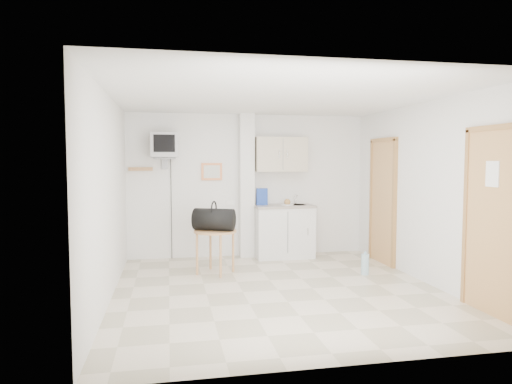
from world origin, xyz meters
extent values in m
plane|color=beige|center=(0.00, 0.00, 0.00)|extent=(4.50, 4.50, 0.00)
cube|color=white|center=(0.00, 2.25, 1.25)|extent=(4.20, 0.04, 2.50)
cube|color=white|center=(0.00, -2.25, 1.25)|extent=(4.20, 0.04, 2.50)
cube|color=white|center=(-2.10, 0.00, 1.25)|extent=(0.04, 4.50, 2.50)
cube|color=white|center=(2.10, 0.00, 1.25)|extent=(0.04, 4.50, 2.50)
cube|color=white|center=(0.00, 0.00, 2.50)|extent=(4.20, 4.50, 0.04)
cube|color=white|center=(-0.05, 2.14, 1.25)|extent=(0.25, 0.22, 2.50)
cube|color=#F0884E|center=(-0.65, 2.23, 1.50)|extent=(0.36, 0.03, 0.30)
cube|color=silver|center=(-0.65, 2.22, 1.50)|extent=(0.28, 0.01, 0.22)
cube|color=#B0764C|center=(-1.85, 2.22, 1.55)|extent=(0.40, 0.05, 0.06)
cube|color=white|center=(-0.32, 2.24, 0.95)|extent=(0.15, 0.02, 0.08)
cylinder|color=#B0764C|center=(-2.00, 2.16, 1.54)|extent=(0.02, 0.08, 0.02)
cylinder|color=#B0764C|center=(-1.90, 2.16, 1.54)|extent=(0.02, 0.08, 0.02)
cylinder|color=#B0764C|center=(-1.80, 2.16, 1.54)|extent=(0.02, 0.08, 0.02)
cylinder|color=#B0764C|center=(-1.70, 2.16, 1.54)|extent=(0.02, 0.08, 0.02)
cube|color=brown|center=(2.08, 1.25, 1.00)|extent=(0.04, 0.75, 2.00)
cube|color=#9F6F39|center=(2.07, 1.25, 1.00)|extent=(0.06, 0.87, 2.06)
cube|color=brown|center=(2.08, -1.35, 1.01)|extent=(0.04, 0.82, 2.02)
cube|color=#9F6F39|center=(2.07, -1.35, 1.01)|extent=(0.06, 0.94, 2.08)
cube|color=white|center=(2.05, -1.35, 1.55)|extent=(0.01, 0.20, 0.28)
cube|color=silver|center=(0.58, 1.98, 0.44)|extent=(1.00, 0.55, 0.88)
cube|color=#A0948A|center=(0.58, 1.98, 0.90)|extent=(1.03, 0.58, 0.04)
cylinder|color=#B7B7BA|center=(0.83, 1.98, 0.90)|extent=(0.30, 0.30, 0.05)
cylinder|color=#B7B7BA|center=(0.83, 2.12, 1.00)|extent=(0.02, 0.02, 0.16)
cylinder|color=#B7B7BA|center=(0.83, 2.06, 1.07)|extent=(0.02, 0.13, 0.02)
cube|color=beige|center=(0.55, 2.09, 1.80)|extent=(0.90, 0.32, 0.60)
cube|color=#1D3C9B|center=(0.20, 2.04, 1.06)|extent=(0.19, 0.07, 0.29)
cylinder|color=white|center=(0.63, 1.94, 0.93)|extent=(0.22, 0.22, 0.01)
sphere|color=tan|center=(0.63, 1.94, 0.97)|extent=(0.11, 0.11, 0.11)
cube|color=slate|center=(-1.45, 2.09, 1.73)|extent=(0.36, 0.32, 0.02)
cube|color=slate|center=(-1.45, 2.22, 1.65)|extent=(0.10, 0.06, 0.20)
cube|color=#A5A5A7|center=(-1.45, 2.02, 1.95)|extent=(0.44, 0.42, 0.40)
cube|color=black|center=(-1.45, 1.80, 1.97)|extent=(0.34, 0.02, 0.28)
cylinder|color=black|center=(-1.35, 2.23, 0.86)|extent=(0.01, 0.01, 1.73)
cylinder|color=#B0764C|center=(-0.71, 1.05, 0.64)|extent=(0.64, 0.64, 0.03)
cylinder|color=#B0764C|center=(-0.44, 1.10, 0.31)|extent=(0.04, 0.04, 0.62)
cylinder|color=#B0764C|center=(-0.76, 1.33, 0.31)|extent=(0.04, 0.04, 0.62)
cylinder|color=#B0764C|center=(-0.99, 1.00, 0.31)|extent=(0.04, 0.04, 0.62)
cylinder|color=#B0764C|center=(-0.67, 0.77, 0.31)|extent=(0.04, 0.04, 0.62)
cylinder|color=black|center=(-0.73, 1.03, 0.82)|extent=(0.68, 0.54, 0.33)
torus|color=black|center=(-0.73, 1.03, 0.97)|extent=(0.12, 0.24, 0.25)
cylinder|color=#97B9C8|center=(1.46, 0.55, 0.15)|extent=(0.12, 0.12, 0.31)
cylinder|color=#97B9C8|center=(1.46, 0.55, 0.33)|extent=(0.03, 0.03, 0.04)
camera|label=1|loc=(-1.39, -5.70, 1.70)|focal=32.00mm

